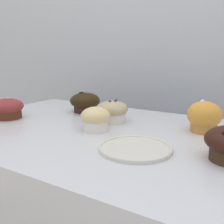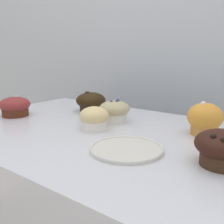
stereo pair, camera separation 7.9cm
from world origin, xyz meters
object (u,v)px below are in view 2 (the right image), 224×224
muffin_front_right (15,106)px  muffin_back_center (205,119)px  muffin_back_right (114,111)px  serving_plate (126,149)px  muffin_front_center (223,148)px  muffin_front_left (91,102)px  muffin_back_left (94,118)px

muffin_front_right → muffin_back_center: bearing=16.9°
muffin_back_right → muffin_front_right: 0.36m
muffin_front_right → muffin_back_center: size_ratio=1.14×
muffin_back_center → serving_plate: 0.26m
muffin_back_center → serving_plate: muffin_back_center is taller
muffin_front_center → muffin_front_left: bearing=158.1°
muffin_front_center → muffin_back_right: bearing=158.8°
muffin_front_center → muffin_back_right: size_ratio=1.11×
muffin_back_center → serving_plate: (-0.10, -0.23, -0.04)m
muffin_back_right → serving_plate: 0.27m
muffin_back_right → serving_plate: muffin_back_right is taller
muffin_back_left → muffin_front_right: same height
muffin_back_right → muffin_front_left: muffin_front_left is taller
muffin_front_center → muffin_back_left: (-0.37, 0.04, -0.00)m
muffin_back_center → muffin_front_right: bearing=-163.1°
muffin_front_center → muffin_front_right: (-0.71, -0.00, -0.00)m
serving_plate → muffin_front_center: bearing=13.5°
muffin_back_right → muffin_back_center: muffin_back_center is taller
muffin_back_left → serving_plate: bearing=-26.0°
muffin_front_right → serving_plate: (0.51, -0.05, -0.03)m
muffin_front_center → muffin_back_right: (-0.38, 0.15, -0.00)m
muffin_back_right → muffin_front_right: muffin_back_right is taller
muffin_front_left → serving_plate: bearing=-37.5°
muffin_back_center → muffin_back_left: bearing=-151.1°
muffin_front_left → muffin_front_right: muffin_front_left is taller
muffin_back_left → muffin_back_center: muffin_back_center is taller
muffin_back_left → muffin_front_left: bearing=134.0°
muffin_back_left → muffin_back_center: bearing=28.9°
muffin_back_left → muffin_front_right: size_ratio=0.80×
muffin_back_left → muffin_front_center: bearing=-5.6°
muffin_back_left → muffin_front_left: 0.25m
muffin_front_right → muffin_back_right: bearing=23.8°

